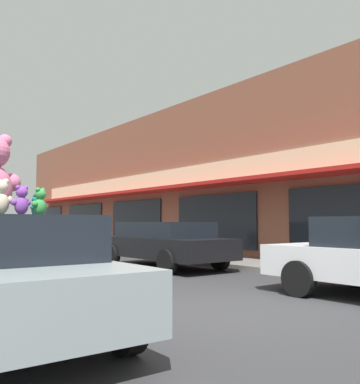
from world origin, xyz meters
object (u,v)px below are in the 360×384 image
(teddy_bear_green, at_px, (40,202))
(teddy_bear_teal, at_px, (36,206))
(plush_art_car, at_px, (0,274))
(teddy_bear_cream, at_px, (0,197))
(parked_car_far_center, at_px, (164,242))
(teddy_bear_purple, at_px, (21,201))

(teddy_bear_green, xyz_separation_m, teddy_bear_teal, (0.19, 0.66, -0.01))
(plush_art_car, distance_m, teddy_bear_cream, 1.09)
(teddy_bear_teal, relative_size, parked_car_far_center, 0.07)
(teddy_bear_cream, bearing_deg, plush_art_car, -112.04)
(teddy_bear_cream, distance_m, parked_car_far_center, 8.63)
(teddy_bear_cream, bearing_deg, parked_car_far_center, -142.04)
(plush_art_car, bearing_deg, parked_car_far_center, 42.14)
(teddy_bear_purple, xyz_separation_m, parked_car_far_center, (6.05, 5.98, -0.81))
(teddy_bear_purple, relative_size, parked_car_far_center, 0.06)
(teddy_bear_green, distance_m, teddy_bear_teal, 0.68)
(teddy_bear_purple, bearing_deg, plush_art_car, -104.87)
(teddy_bear_teal, distance_m, parked_car_far_center, 7.17)
(plush_art_car, distance_m, parked_car_far_center, 7.98)
(plush_art_car, distance_m, teddy_bear_purple, 1.10)
(teddy_bear_green, bearing_deg, plush_art_car, -41.97)
(parked_car_far_center, bearing_deg, plush_art_car, -139.12)
(teddy_bear_purple, relative_size, teddy_bear_teal, 0.95)
(plush_art_car, bearing_deg, teddy_bear_purple, -90.01)
(teddy_bear_green, distance_m, teddy_bear_purple, 0.84)
(teddy_bear_purple, height_order, teddy_bear_cream, teddy_bear_cream)
(teddy_bear_green, bearing_deg, parked_car_far_center, -172.29)
(teddy_bear_teal, bearing_deg, teddy_bear_green, 32.09)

